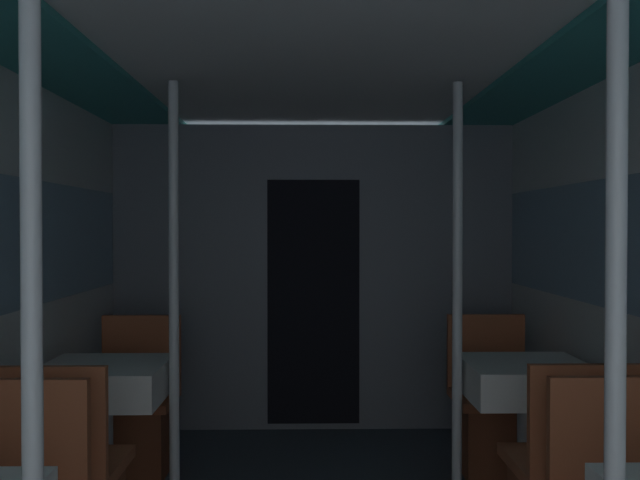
{
  "coord_description": "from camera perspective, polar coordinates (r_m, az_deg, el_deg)",
  "views": [
    {
      "loc": [
        -0.05,
        -0.8,
        1.41
      ],
      "look_at": [
        0.03,
        3.1,
        1.34
      ],
      "focal_mm": 40.0,
      "sensor_mm": 36.0,
      "label": 1
    }
  ],
  "objects": [
    {
      "name": "ceiling_panel",
      "position": [
        2.86,
        -0.11,
        16.37
      ],
      "size": [
        2.83,
        6.71,
        0.07
      ],
      "color": "white",
      "rests_on": "wall_left"
    },
    {
      "name": "bulkhead_far",
      "position": [
        5.0,
        -0.53,
        -3.04
      ],
      "size": [
        2.78,
        0.09,
        2.12
      ],
      "color": "slate",
      "rests_on": "ground_plane"
    },
    {
      "name": "support_pole_left_0",
      "position": [
        1.85,
        -22.04,
        -9.85
      ],
      "size": [
        0.05,
        0.05,
        2.12
      ],
      "color": "silver",
      "rests_on": "ground_plane"
    },
    {
      "name": "dining_table_left_1",
      "position": [
        3.72,
        -16.87,
        -11.17
      ],
      "size": [
        0.59,
        0.59,
        0.74
      ],
      "color": "#4C4C51",
      "rests_on": "ground_plane"
    },
    {
      "name": "chair_left_far_1",
      "position": [
        4.37,
        -14.64,
        -14.09
      ],
      "size": [
        0.47,
        0.47,
        0.88
      ],
      "rotation": [
        0.0,
        0.0,
        3.14
      ],
      "color": "brown",
      "rests_on": "ground_plane"
    },
    {
      "name": "support_pole_left_1",
      "position": [
        3.58,
        -11.61,
        -4.58
      ],
      "size": [
        0.05,
        0.05,
        2.12
      ],
      "color": "silver",
      "rests_on": "ground_plane"
    },
    {
      "name": "support_pole_right_0",
      "position": [
        1.88,
        22.55,
        -9.66
      ],
      "size": [
        0.05,
        0.05,
        2.12
      ],
      "color": "silver",
      "rests_on": "ground_plane"
    },
    {
      "name": "dining_table_right_1",
      "position": [
        3.75,
        16.13,
        -11.08
      ],
      "size": [
        0.59,
        0.59,
        0.74
      ],
      "color": "#4C4C51",
      "rests_on": "ground_plane"
    },
    {
      "name": "chair_right_far_1",
      "position": [
        4.39,
        13.73,
        -14.01
      ],
      "size": [
        0.47,
        0.47,
        0.88
      ],
      "rotation": [
        0.0,
        0.0,
        3.14
      ],
      "color": "brown",
      "rests_on": "ground_plane"
    },
    {
      "name": "support_pole_right_1",
      "position": [
        3.59,
        10.93,
        -4.55
      ],
      "size": [
        0.05,
        0.05,
        2.12
      ],
      "color": "silver",
      "rests_on": "ground_plane"
    }
  ]
}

